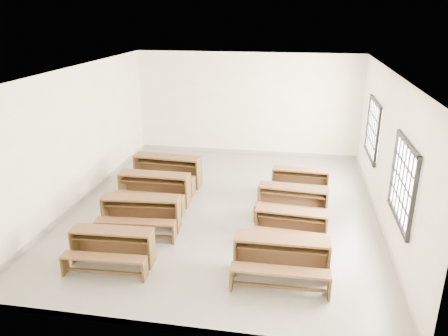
% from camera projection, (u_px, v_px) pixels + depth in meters
% --- Properties ---
extents(room, '(8.50, 8.50, 3.20)m').
position_uv_depth(room, '(228.00, 119.00, 9.56)').
color(room, gray).
rests_on(room, ground).
extents(desk_set_0, '(1.53, 0.85, 0.67)m').
position_uv_depth(desk_set_0, '(112.00, 245.00, 7.91)').
color(desk_set_0, brown).
rests_on(desk_set_0, ground).
extents(desk_set_1, '(1.69, 0.98, 0.73)m').
position_uv_depth(desk_set_1, '(141.00, 211.00, 9.15)').
color(desk_set_1, brown).
rests_on(desk_set_1, ground).
extents(desk_set_2, '(1.69, 0.88, 0.76)m').
position_uv_depth(desk_set_2, '(154.00, 187.00, 10.37)').
color(desk_set_2, brown).
rests_on(desk_set_2, ground).
extents(desk_set_3, '(1.83, 1.04, 0.80)m').
position_uv_depth(desk_set_3, '(167.00, 169.00, 11.48)').
color(desk_set_3, brown).
rests_on(desk_set_3, ground).
extents(desk_set_4, '(1.65, 0.87, 0.74)m').
position_uv_depth(desk_set_4, '(281.00, 255.00, 7.50)').
color(desk_set_4, brown).
rests_on(desk_set_4, ground).
extents(desk_set_5, '(1.48, 0.84, 0.64)m').
position_uv_depth(desk_set_5, '(291.00, 223.00, 8.74)').
color(desk_set_5, brown).
rests_on(desk_set_5, ground).
extents(desk_set_6, '(1.61, 0.93, 0.70)m').
position_uv_depth(desk_set_6, '(293.00, 199.00, 9.76)').
color(desk_set_6, brown).
rests_on(desk_set_6, ground).
extents(desk_set_7, '(1.44, 0.80, 0.63)m').
position_uv_depth(desk_set_7, '(300.00, 180.00, 11.01)').
color(desk_set_7, brown).
rests_on(desk_set_7, ground).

